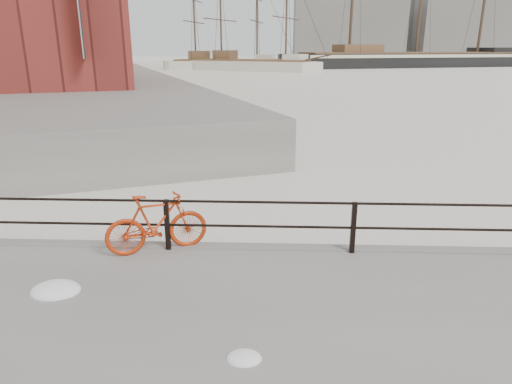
% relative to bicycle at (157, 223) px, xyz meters
% --- Properties ---
extents(ground, '(400.00, 400.00, 0.00)m').
position_rel_bicycle_xyz_m(ground, '(3.67, 0.25, -0.92)').
color(ground, white).
rests_on(ground, ground).
extents(far_quay, '(78.44, 148.07, 1.80)m').
position_rel_bicycle_xyz_m(far_quay, '(-36.33, 72.25, -0.02)').
color(far_quay, gray).
rests_on(far_quay, ground).
extents(guardrail, '(28.00, 0.10, 1.00)m').
position_rel_bicycle_xyz_m(guardrail, '(3.67, 0.10, -0.07)').
color(guardrail, black).
rests_on(guardrail, promenade).
extents(bicycle, '(1.86, 1.01, 1.15)m').
position_rel_bicycle_xyz_m(bicycle, '(0.00, 0.00, 0.00)').
color(bicycle, '#B72E0C').
rests_on(bicycle, promenade).
extents(snow_mounds, '(21.30, 2.01, 0.34)m').
position_rel_bicycle_xyz_m(snow_mounds, '(4.68, -1.89, -0.43)').
color(snow_mounds, white).
rests_on(snow_mounds, promenade).
extents(barque_black, '(70.88, 41.53, 37.60)m').
position_rel_bicycle_xyz_m(barque_black, '(31.49, 93.31, -0.92)').
color(barque_black, black).
rests_on(barque_black, ground).
extents(schooner_mid, '(29.96, 21.57, 19.97)m').
position_rel_bicycle_xyz_m(schooner_mid, '(-1.91, 75.63, -0.92)').
color(schooner_mid, beige).
rests_on(schooner_mid, ground).
extents(schooner_left, '(27.17, 15.47, 19.38)m').
position_rel_bicycle_xyz_m(schooner_left, '(-7.02, 79.44, -0.92)').
color(schooner_left, beige).
rests_on(schooner_left, ground).
extents(workboat_near, '(14.03, 7.71, 7.00)m').
position_rel_bicycle_xyz_m(workboat_near, '(-17.63, 25.26, -0.92)').
color(workboat_near, black).
rests_on(workboat_near, ground).
extents(apartment_brick, '(27.87, 22.90, 21.20)m').
position_rel_bicycle_xyz_m(apartment_brick, '(-51.29, 103.95, 11.48)').
color(apartment_brick, brown).
rests_on(apartment_brick, far_quay).
extents(industrial_west, '(32.00, 18.00, 18.00)m').
position_rel_bicycle_xyz_m(industrial_west, '(23.67, 140.25, 8.08)').
color(industrial_west, gray).
rests_on(industrial_west, ground).
extents(industrial_mid, '(26.00, 20.00, 24.00)m').
position_rel_bicycle_xyz_m(industrial_mid, '(58.67, 145.25, 11.08)').
color(industrial_mid, gray).
rests_on(industrial_mid, ground).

